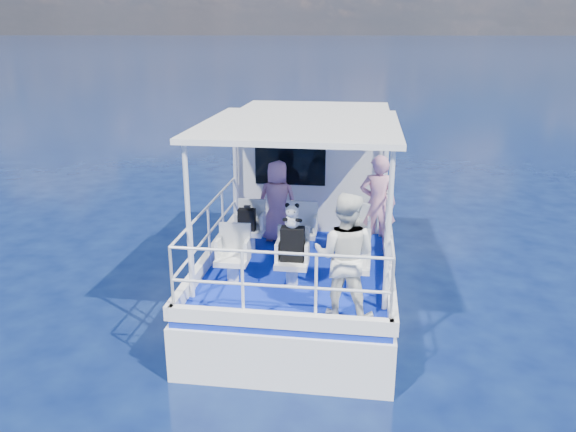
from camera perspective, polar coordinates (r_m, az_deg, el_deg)
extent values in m
plane|color=#08123B|center=(9.84, 1.23, -8.99)|extent=(2000.00, 2000.00, 0.00)
cube|color=white|center=(10.73, 1.87, -6.58)|extent=(3.00, 7.00, 1.60)
cube|color=#0B1E9B|center=(10.40, 1.91, -2.32)|extent=(2.90, 6.90, 0.10)
cube|color=white|center=(11.32, 2.68, 5.43)|extent=(2.85, 2.00, 2.20)
cube|color=white|center=(8.66, 1.22, 9.20)|extent=(3.00, 3.20, 0.08)
cylinder|color=white|center=(7.79, -10.07, -0.76)|extent=(0.07, 0.07, 2.20)
cylinder|color=white|center=(7.43, 10.17, -1.69)|extent=(0.07, 0.07, 2.20)
cylinder|color=white|center=(10.47, -5.29, 4.33)|extent=(0.07, 0.07, 2.20)
cylinder|color=white|center=(10.21, 9.67, 3.79)|extent=(0.07, 0.07, 2.20)
cube|color=silver|center=(9.71, -3.87, -2.37)|extent=(0.48, 0.46, 0.38)
cube|color=silver|center=(9.58, 1.42, -2.64)|extent=(0.48, 0.46, 0.38)
cube|color=silver|center=(9.52, 6.81, -2.88)|extent=(0.48, 0.46, 0.38)
cube|color=silver|center=(8.53, -5.63, -5.39)|extent=(0.48, 0.46, 0.38)
cube|color=silver|center=(8.38, 0.40, -5.76)|extent=(0.48, 0.46, 0.38)
cube|color=silver|center=(8.32, 6.59, -6.07)|extent=(0.48, 0.46, 0.38)
imported|color=#C27D9A|center=(9.96, -1.09, 1.50)|extent=(0.59, 0.45, 1.47)
imported|color=pink|center=(9.56, 9.09, 1.22)|extent=(0.62, 0.41, 1.68)
imported|color=white|center=(7.27, 5.76, -4.09)|extent=(0.92, 0.77, 1.69)
cube|color=black|center=(9.53, -4.21, -0.37)|extent=(0.29, 0.16, 0.38)
cube|color=black|center=(8.22, 0.46, -2.86)|extent=(0.34, 0.19, 0.51)
cube|color=black|center=(9.47, -4.17, 0.90)|extent=(0.11, 0.06, 0.06)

